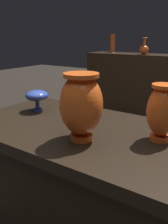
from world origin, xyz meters
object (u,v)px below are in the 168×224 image
object	(u,v)px
vase_left_accent	(162,111)
shelf_vase_left	(144,49)
vase_centerpiece	(81,105)
shelf_vase_far_left	(112,44)
vase_tall_behind	(37,96)

from	to	relation	value
vase_left_accent	shelf_vase_left	distance (m)	2.24
vase_centerpiece	vase_left_accent	xyz separation A→B (m)	(0.27, 0.17, -0.02)
shelf_vase_far_left	vase_tall_behind	bearing A→B (deg)	-73.36
shelf_vase_left	vase_tall_behind	bearing A→B (deg)	-86.26
vase_centerpiece	vase_tall_behind	bearing A→B (deg)	156.55
vase_left_accent	shelf_vase_left	xyz separation A→B (m)	(-0.84, 2.07, 0.13)
vase_centerpiece	shelf_vase_far_left	xyz separation A→B (m)	(-1.09, 2.38, 0.16)
vase_centerpiece	shelf_vase_left	xyz separation A→B (m)	(-0.57, 2.24, 0.11)
vase_centerpiece	vase_left_accent	distance (m)	0.32
shelf_vase_far_left	shelf_vase_left	world-z (taller)	shelf_vase_far_left
vase_left_accent	vase_tall_behind	bearing A→B (deg)	178.82
vase_left_accent	shelf_vase_left	world-z (taller)	shelf_vase_left
vase_tall_behind	shelf_vase_left	size ratio (longest dim) A/B	0.63
vase_centerpiece	shelf_vase_left	bearing A→B (deg)	104.24
vase_centerpiece	vase_left_accent	size ratio (longest dim) A/B	1.18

